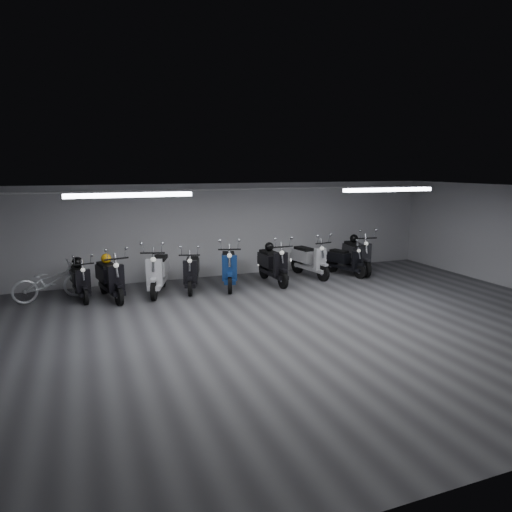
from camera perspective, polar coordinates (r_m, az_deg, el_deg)
name	(u,v)px	position (r m, az deg, el deg)	size (l,w,h in m)	color
floor	(291,328)	(9.64, 4.34, -8.91)	(14.00, 10.00, 0.01)	#3E3E41
ceiling	(293,191)	(9.08, 4.60, 8.01)	(14.00, 10.00, 0.01)	gray
back_wall	(220,230)	(13.88, -4.43, 3.21)	(14.00, 0.01, 2.80)	#A7A7AA
front_wall	(504,355)	(5.37, 28.43, -10.76)	(14.00, 0.01, 2.80)	#A7A7AA
fluor_strip_left	(130,195)	(9.24, -15.43, 7.30)	(2.40, 0.18, 0.08)	white
fluor_strip_right	(388,190)	(11.50, 16.12, 7.92)	(2.40, 0.18, 0.08)	white
conduit	(221,190)	(13.69, -4.41, 8.23)	(0.05, 0.05, 13.60)	white
scooter_0	(80,275)	(12.26, -21.02, -2.25)	(0.56, 1.67, 1.24)	black
scooter_1	(110,272)	(11.98, -17.68, -1.89)	(0.64, 1.91, 1.42)	black
scooter_2	(158,266)	(12.24, -12.11, -1.17)	(0.67, 2.00, 1.49)	silver
scooter_3	(192,266)	(12.41, -8.01, -1.24)	(0.60, 1.79, 1.33)	black
scooter_4	(229,261)	(12.59, -3.39, -0.68)	(0.65, 1.96, 1.46)	navy
scooter_5	(273,259)	(13.03, 2.14, -0.33)	(0.64, 1.93, 1.43)	black
scooter_6	(310,254)	(13.87, 6.73, 0.22)	(0.62, 1.87, 1.40)	#B5B6B9
scooter_7	(346,256)	(14.25, 11.10, 0.01)	(0.54, 1.63, 1.22)	black
scooter_9	(357,249)	(14.71, 12.48, 0.81)	(0.66, 1.98, 1.48)	black
bicycle	(50,277)	(12.49, -24.22, -2.45)	(0.63, 1.79, 1.16)	silver
helmet_0	(269,247)	(13.21, 1.66, 1.17)	(0.26, 0.26, 0.26)	black
helmet_1	(354,238)	(14.90, 12.07, 2.15)	(0.26, 0.26, 0.26)	black
helmet_2	(106,258)	(12.17, -18.11, -0.29)	(0.25, 0.25, 0.25)	#F9A60E
helmet_3	(77,262)	(12.42, -21.29, -0.74)	(0.28, 0.28, 0.28)	black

